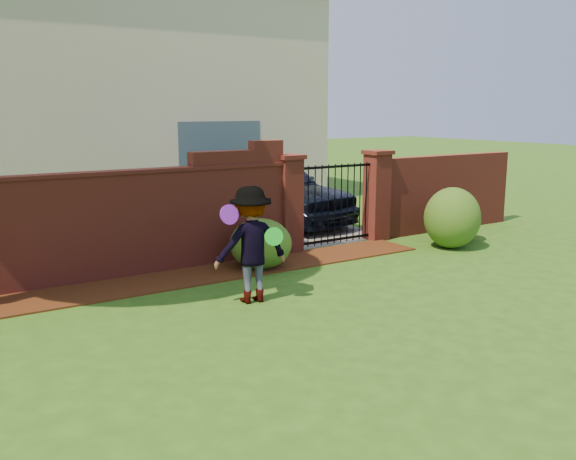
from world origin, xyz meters
TOP-DOWN VIEW (x-y plane):
  - ground at (0.00, 0.00)m, footprint 80.00×80.00m
  - mulch_bed at (-0.95, 3.34)m, footprint 11.10×1.08m
  - brick_wall at (-2.01, 4.00)m, footprint 8.70×0.31m
  - brick_wall_return at (6.60, 4.00)m, footprint 4.00×0.25m
  - pillar_left at (2.40, 4.00)m, footprint 0.50×0.50m
  - pillar_right at (4.60, 4.00)m, footprint 0.50×0.50m
  - iron_gate at (3.50, 4.00)m, footprint 1.78×0.03m
  - driveway at (3.50, 8.00)m, footprint 3.20×8.00m
  - house at (1.00, 12.00)m, footprint 12.40×6.40m
  - car at (3.82, 6.65)m, footprint 2.66×4.99m
  - shrub_left at (1.32, 3.22)m, footprint 1.07×1.07m
  - shrub_middle at (5.32, 2.56)m, footprint 1.10×1.10m
  - shrub_right at (6.00, 3.01)m, footprint 0.92×0.92m
  - man at (0.27, 1.67)m, footprint 1.15×0.76m
  - frisbee_purple at (-0.12, 1.59)m, footprint 0.28×0.09m
  - frisbee_green at (0.48, 1.41)m, footprint 0.25×0.20m

SIDE VIEW (x-z plane):
  - ground at x=0.00m, z-range -0.01..0.00m
  - driveway at x=3.50m, z-range 0.00..0.01m
  - mulch_bed at x=-0.95m, z-range 0.00..0.03m
  - shrub_right at x=6.00m, z-range 0.00..0.82m
  - shrub_left at x=1.32m, z-range 0.00..0.88m
  - shrub_middle at x=5.32m, z-range 0.00..1.21m
  - car at x=3.82m, z-range 0.00..1.61m
  - man at x=0.27m, z-range 0.00..1.67m
  - brick_wall_return at x=6.60m, z-range 0.00..1.70m
  - iron_gate at x=3.50m, z-range 0.05..1.65m
  - brick_wall at x=-2.01m, z-range -0.15..2.01m
  - pillar_left at x=2.40m, z-range 0.02..1.90m
  - pillar_right at x=4.60m, z-range 0.02..1.90m
  - frisbee_green at x=0.48m, z-range 0.85..1.11m
  - frisbee_purple at x=-0.12m, z-range 1.18..1.46m
  - house at x=1.00m, z-range 0.01..6.31m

